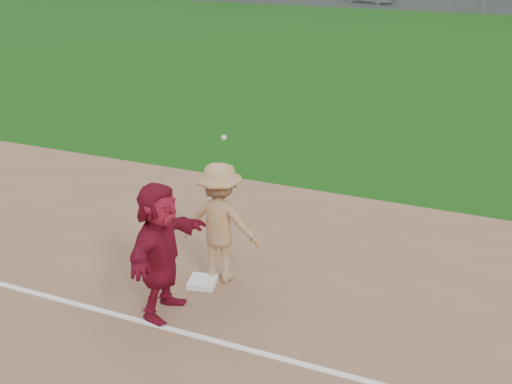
% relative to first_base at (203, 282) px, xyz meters
% --- Properties ---
extents(ground, '(160.00, 160.00, 0.00)m').
position_rel_first_base_xyz_m(ground, '(0.47, -0.48, -0.07)').
color(ground, '#13480D').
rests_on(ground, ground).
extents(foul_line, '(60.00, 0.10, 0.01)m').
position_rel_first_base_xyz_m(foul_line, '(0.47, -1.28, -0.04)').
color(foul_line, white).
rests_on(foul_line, infield_dirt).
extents(parking_asphalt, '(120.00, 10.00, 0.01)m').
position_rel_first_base_xyz_m(parking_asphalt, '(0.47, 45.52, -0.06)').
color(parking_asphalt, black).
rests_on(parking_asphalt, ground).
extents(first_base, '(0.50, 0.50, 0.09)m').
position_rel_first_base_xyz_m(first_base, '(0.00, 0.00, 0.00)').
color(first_base, white).
rests_on(first_base, infield_dirt).
extents(base_runner, '(0.65, 1.90, 2.03)m').
position_rel_first_base_xyz_m(base_runner, '(-0.15, -0.92, 0.97)').
color(base_runner, maroon).
rests_on(base_runner, infield_dirt).
extents(first_base_play, '(1.33, 0.85, 2.52)m').
position_rel_first_base_xyz_m(first_base_play, '(0.18, 0.31, 0.93)').
color(first_base_play, '#969698').
rests_on(first_base_play, infield_dirt).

